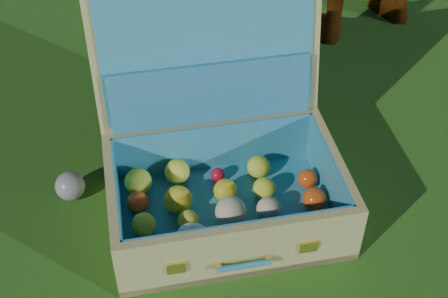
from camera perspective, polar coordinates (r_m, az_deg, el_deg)
ground at (r=1.69m, az=2.79°, el=-3.11°), size 60.00×60.00×0.00m
stray_ball at (r=1.68m, az=-13.90°, el=-3.30°), size 0.08×0.08×0.08m
suitcase at (r=1.55m, az=-0.59°, el=-0.48°), size 0.63×0.55×0.54m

